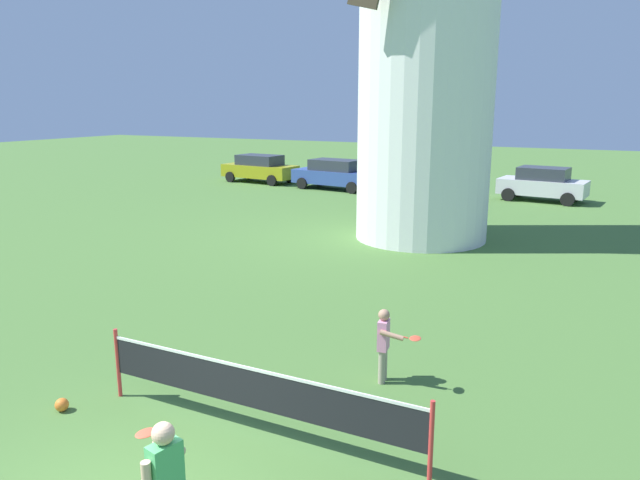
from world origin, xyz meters
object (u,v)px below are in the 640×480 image
parked_car_mustard (260,168)px  parked_car_silver (543,184)px  player_far (385,341)px  parked_car_black (427,180)px  tennis_net (253,389)px  stray_ball (62,405)px  parked_car_blue (335,174)px

parked_car_mustard → parked_car_silver: (15.25, 0.22, -0.00)m
player_far → parked_car_mustard: 25.41m
parked_car_mustard → parked_car_black: size_ratio=1.08×
tennis_net → stray_ball: tennis_net is taller
tennis_net → stray_ball: 3.03m
parked_car_blue → parked_car_silver: 10.22m
parked_car_mustard → parked_car_silver: size_ratio=1.13×
parked_car_mustard → parked_car_blue: same height
tennis_net → parked_car_black: parked_car_black is taller
stray_ball → parked_car_black: (-1.33, 22.60, 0.71)m
tennis_net → parked_car_mustard: bearing=122.2°
tennis_net → parked_car_silver: (1.01, 22.83, 0.12)m
stray_ball → parked_car_mustard: size_ratio=0.04×
parked_car_mustard → parked_car_blue: size_ratio=0.97×
parked_car_blue → parked_car_black: same height
tennis_net → parked_car_silver: parked_car_silver is taller
tennis_net → parked_car_blue: 23.82m
parked_car_blue → parked_car_black: 4.97m
stray_ball → parked_car_mustard: bearing=115.9°
parked_car_blue → parked_car_silver: same height
parked_car_blue → parked_car_silver: bearing=4.8°
parked_car_mustard → parked_car_blue: 5.10m
tennis_net → player_far: (1.02, 2.29, 0.02)m
player_far → parked_car_blue: bearing=117.4°
parked_car_black → tennis_net: bearing=-79.1°
tennis_net → parked_car_mustard: 26.72m
parked_car_mustard → parked_car_blue: bearing=-7.1°
parked_car_blue → parked_car_black: (4.97, -0.11, -0.00)m
stray_ball → parked_car_mustard: (-11.36, 23.34, 0.71)m
stray_ball → parked_car_blue: parked_car_blue is taller
player_far → parked_car_black: parked_car_black is taller
parked_car_black → parked_car_silver: bearing=10.4°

